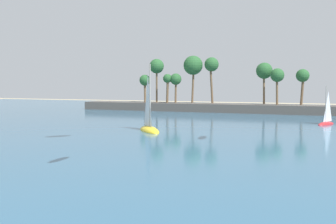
# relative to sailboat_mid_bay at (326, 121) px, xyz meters

# --- Properties ---
(sea) EXTENTS (220.00, 114.05, 0.06)m
(sea) POSITION_rel_sailboat_mid_bay_xyz_m (-8.53, 2.42, -0.57)
(sea) COLOR #33607F
(sea) RESTS_ON ground
(palm_headland) EXTENTS (87.24, 6.47, 12.12)m
(palm_headland) POSITION_rel_sailboat_mid_bay_xyz_m (-9.49, 19.52, 2.47)
(palm_headland) COLOR #514C47
(palm_headland) RESTS_ON ground
(sailboat_mid_bay) EXTENTS (2.97, 4.26, 6.00)m
(sailboat_mid_bay) POSITION_rel_sailboat_mid_bay_xyz_m (0.00, 0.00, 0.00)
(sailboat_mid_bay) COLOR red
(sailboat_mid_bay) RESTS_ON sea
(sailboat_toward_headland) EXTENTS (5.32, 5.97, 8.95)m
(sailboat_toward_headland) POSITION_rel_sailboat_mid_bay_xyz_m (-20.80, -16.49, 0.27)
(sailboat_toward_headland) COLOR yellow
(sailboat_toward_headland) RESTS_ON sea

